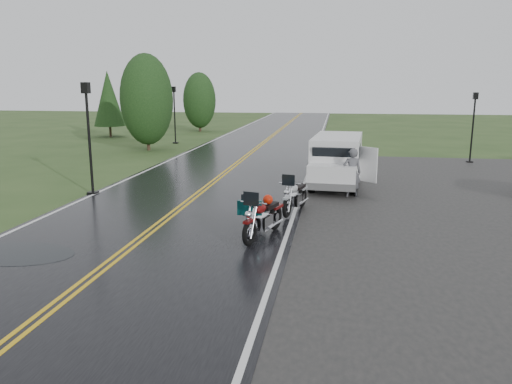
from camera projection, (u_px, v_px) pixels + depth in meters
ground at (139, 241)px, 13.12m from camera, size 120.00×120.00×0.00m
road at (224, 174)px, 22.76m from camera, size 8.00×100.00×0.04m
motorcycle_red at (249, 222)px, 12.44m from camera, size 1.43×2.43×1.35m
motorcycle_teal at (249, 219)px, 13.01m from camera, size 0.84×2.05×1.19m
motorcycle_silver at (287, 199)px, 15.08m from camera, size 1.27×2.33×1.31m
van_white at (312, 166)px, 18.79m from camera, size 2.31×5.30×2.03m
person_at_van at (352, 173)px, 18.05m from camera, size 0.69×0.49×1.77m
lamp_post_near_left at (89, 139)px, 18.29m from camera, size 0.36×0.36×4.17m
lamp_post_far_left at (175, 115)px, 34.33m from camera, size 0.34×0.34×3.94m
lamp_post_far_right at (473, 128)px, 25.86m from camera, size 0.32×0.32×3.68m
tree_left_mid at (147, 109)px, 30.65m from camera, size 3.23×3.23×5.04m
tree_left_far at (200, 106)px, 43.10m from camera, size 2.81×2.81×4.32m
pine_left_far at (109, 105)px, 38.49m from camera, size 2.38×2.38×4.95m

